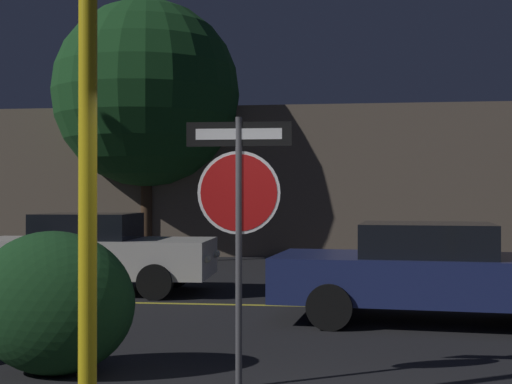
% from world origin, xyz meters
% --- Properties ---
extents(road_center_stripe, '(43.39, 0.12, 0.01)m').
position_xyz_m(road_center_stripe, '(0.00, 6.34, 0.00)').
color(road_center_stripe, gold).
rests_on(road_center_stripe, ground_plane).
extents(stop_sign, '(0.96, 0.06, 2.44)m').
position_xyz_m(stop_sign, '(-0.58, 1.52, 1.73)').
color(stop_sign, '#4C4C51').
rests_on(stop_sign, ground_plane).
extents(yellow_pole_left, '(0.14, 0.14, 3.20)m').
position_xyz_m(yellow_pole_left, '(-1.50, 0.19, 1.60)').
color(yellow_pole_left, yellow).
rests_on(yellow_pole_left, ground_plane).
extents(hedge_bush_2, '(1.61, 1.01, 1.39)m').
position_xyz_m(hedge_bush_2, '(-2.43, 1.75, 0.69)').
color(hedge_bush_2, '#19421E').
rests_on(hedge_bush_2, ground_plane).
extents(passing_car_2, '(4.33, 1.97, 1.41)m').
position_xyz_m(passing_car_2, '(-4.09, 7.50, 0.72)').
color(passing_car_2, silver).
rests_on(passing_car_2, ground_plane).
extents(passing_car_3, '(4.63, 2.32, 1.35)m').
position_xyz_m(passing_car_3, '(1.61, 5.14, 0.69)').
color(passing_car_3, navy).
rests_on(passing_car_3, ground_plane).
extents(tree_0, '(5.37, 5.37, 7.36)m').
position_xyz_m(tree_0, '(-5.25, 15.08, 4.67)').
color(tree_0, '#422D1E').
rests_on(tree_0, ground_plane).
extents(building_backdrop, '(31.78, 3.91, 4.30)m').
position_xyz_m(building_backdrop, '(1.57, 17.09, 2.15)').
color(building_backdrop, '#6B5B4C').
rests_on(building_backdrop, ground_plane).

